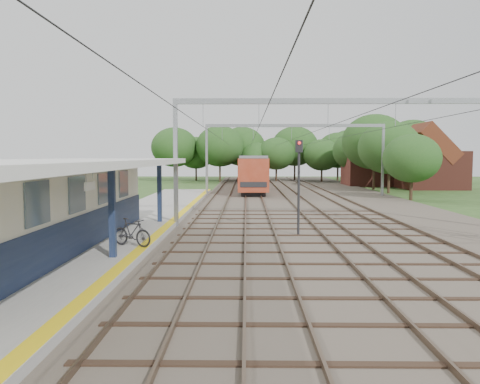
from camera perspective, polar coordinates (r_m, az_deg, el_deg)
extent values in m
plane|color=#2D4C1E|center=(11.07, 7.12, -16.37)|extent=(160.00, 160.00, 0.00)
cube|color=#473D33|center=(40.80, 8.04, -1.09)|extent=(18.00, 90.00, 0.10)
cube|color=gray|center=(25.37, -13.71, -4.21)|extent=(5.00, 52.00, 0.35)
cube|color=yellow|center=(24.88, -8.69, -3.89)|extent=(0.45, 52.00, 0.01)
cube|color=beige|center=(19.02, -23.20, -1.60)|extent=(3.20, 18.00, 3.40)
cube|color=#13203E|center=(18.56, -18.51, -4.73)|extent=(0.06, 18.00, 1.40)
cube|color=slate|center=(18.38, -18.59, -0.10)|extent=(0.05, 16.00, 1.30)
cube|color=#13203E|center=(17.07, -15.31, -2.38)|extent=(0.22, 0.22, 3.20)
cube|color=#13203E|center=(25.80, -9.79, -0.04)|extent=(0.22, 0.22, 3.20)
cube|color=silver|center=(17.58, -21.39, 3.28)|extent=(6.40, 20.00, 0.24)
cube|color=white|center=(15.11, -17.85, 0.70)|extent=(0.06, 0.85, 0.26)
cube|color=brown|center=(40.58, -3.54, -0.90)|extent=(0.07, 88.00, 0.15)
cube|color=brown|center=(40.49, -1.52, -0.91)|extent=(0.07, 88.00, 0.15)
cube|color=brown|center=(40.46, 0.70, -0.91)|extent=(0.07, 88.00, 0.15)
cube|color=brown|center=(40.49, 2.73, -0.91)|extent=(0.07, 88.00, 0.15)
cube|color=brown|center=(40.63, 5.92, -0.91)|extent=(0.07, 88.00, 0.15)
cube|color=brown|center=(40.78, 7.93, -0.91)|extent=(0.07, 88.00, 0.15)
cube|color=brown|center=(41.11, 10.93, -0.91)|extent=(0.07, 88.00, 0.15)
cube|color=brown|center=(41.39, 12.88, -0.90)|extent=(0.07, 88.00, 0.15)
cube|color=gray|center=(25.58, -7.85, 3.42)|extent=(0.22, 0.22, 7.00)
cube|color=gray|center=(25.88, 11.37, 10.81)|extent=(17.00, 0.20, 0.30)
cube|color=gray|center=(45.45, -4.08, 3.86)|extent=(0.22, 0.22, 7.00)
cube|color=gray|center=(47.17, 17.01, 3.70)|extent=(0.22, 0.22, 7.00)
cube|color=gray|center=(45.62, 6.71, 8.05)|extent=(17.00, 0.20, 0.30)
cylinder|color=black|center=(40.39, -2.56, 6.64)|extent=(0.02, 88.00, 0.02)
cylinder|color=black|center=(40.33, 1.73, 6.64)|extent=(0.02, 88.00, 0.02)
cylinder|color=black|center=(40.56, 7.00, 6.60)|extent=(0.02, 88.00, 0.02)
cylinder|color=black|center=(41.10, 12.03, 6.51)|extent=(0.02, 88.00, 0.02)
cylinder|color=#382619|center=(71.87, -6.30, 2.40)|extent=(0.28, 0.28, 2.88)
ellipsoid|color=#184318|center=(71.84, -6.33, 5.20)|extent=(6.72, 6.72, 5.76)
cylinder|color=#382619|center=(73.39, -1.45, 2.32)|extent=(0.28, 0.28, 2.52)
ellipsoid|color=#184318|center=(73.34, -1.46, 4.73)|extent=(5.88, 5.88, 5.04)
cylinder|color=#382619|center=(70.40, 3.34, 2.52)|extent=(0.28, 0.28, 3.24)
ellipsoid|color=#184318|center=(70.38, 3.36, 5.74)|extent=(7.56, 7.56, 6.48)
cylinder|color=#382619|center=(72.91, 7.99, 2.34)|extent=(0.28, 0.28, 2.70)
ellipsoid|color=#184318|center=(72.87, 8.02, 4.93)|extent=(6.30, 6.30, 5.40)
cylinder|color=#382619|center=(50.84, 18.72, 1.17)|extent=(0.28, 0.28, 2.52)
ellipsoid|color=#184318|center=(50.77, 18.81, 4.64)|extent=(5.88, 5.88, 5.04)
cylinder|color=#382619|center=(66.34, 14.88, 2.11)|extent=(0.28, 0.28, 2.88)
ellipsoid|color=#184318|center=(66.30, 14.94, 5.15)|extent=(6.72, 6.72, 5.76)
cube|color=brown|center=(60.52, 22.27, 2.49)|extent=(7.00, 6.00, 4.50)
cube|color=#5C2717|center=(60.52, 22.36, 5.47)|extent=(4.99, 6.12, 4.99)
cube|color=brown|center=(64.63, 16.19, 2.97)|extent=(8.00, 6.00, 5.00)
cube|color=#5C2717|center=(64.65, 16.25, 5.98)|extent=(5.52, 6.12, 5.52)
imported|color=black|center=(19.05, -13.06, -4.81)|extent=(1.90, 1.30, 1.12)
cube|color=black|center=(52.13, 1.50, 0.44)|extent=(2.33, 16.60, 0.44)
cube|color=maroon|center=(52.04, 1.50, 2.43)|extent=(2.91, 18.04, 3.16)
cube|color=black|center=(52.03, 1.50, 2.79)|extent=(2.95, 16.60, 0.90)
cube|color=slate|center=(52.01, 1.51, 4.30)|extent=(2.67, 18.04, 0.28)
cube|color=black|center=(70.74, 1.30, 1.48)|extent=(2.33, 16.60, 0.44)
cube|color=maroon|center=(70.67, 1.30, 2.95)|extent=(2.91, 18.04, 3.16)
cube|color=black|center=(70.66, 1.31, 3.21)|extent=(2.95, 16.60, 0.90)
cube|color=slate|center=(70.65, 1.31, 4.32)|extent=(2.67, 18.04, 0.28)
cylinder|color=black|center=(22.67, 7.16, -0.12)|extent=(0.15, 0.15, 4.29)
cube|color=black|center=(22.61, 7.22, 5.56)|extent=(0.37, 0.29, 0.59)
sphere|color=red|center=(22.51, 7.25, 5.95)|extent=(0.15, 0.15, 0.15)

